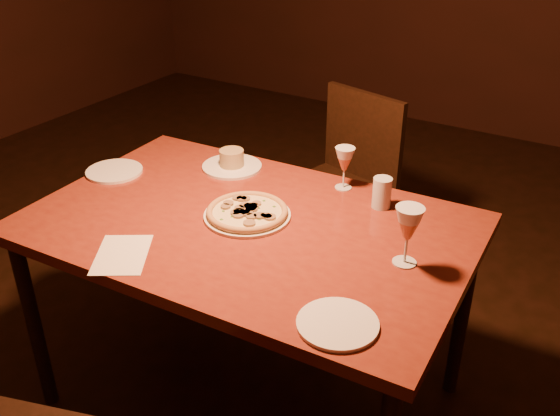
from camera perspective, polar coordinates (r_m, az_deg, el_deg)
The scene contains 11 objects.
floor at distance 2.69m, azimuth -8.16°, elevation -16.40°, with size 7.00×7.00×0.00m, color black.
dining_table at distance 2.20m, azimuth -2.91°, elevation -2.88°, with size 1.56×1.04×0.81m.
chair_far at distance 3.09m, azimuth 5.79°, elevation 2.58°, with size 0.56×0.56×0.95m.
pizza_plate at distance 2.18m, azimuth -3.02°, elevation -0.40°, with size 0.31×0.31×0.03m.
ramekin_saucer at distance 2.55m, azimuth -4.43°, elevation 4.20°, with size 0.24×0.24×0.08m.
wine_glass_far at distance 2.36m, azimuth 5.89°, elevation 3.64°, with size 0.08×0.08×0.17m, color #BB6B4E, non-canonical shape.
wine_glass_right at distance 1.93m, azimuth 11.56°, elevation -2.52°, with size 0.09×0.09×0.19m, color #BB6B4E, non-canonical shape.
water_tumbler at distance 2.26m, azimuth 9.30°, elevation 1.39°, with size 0.07×0.07×0.11m, color silver.
side_plate_left at distance 2.59m, azimuth -14.91°, elevation 3.27°, with size 0.22×0.22×0.01m, color white.
side_plate_near at distance 1.70m, azimuth 5.29°, elevation -10.49°, with size 0.22×0.22×0.01m, color white.
menu_card at distance 2.04m, azimuth -14.25°, elevation -4.14°, with size 0.16×0.23×0.00m, color white.
Camera 1 is at (1.29, -1.41, 1.89)m, focal length 40.00 mm.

